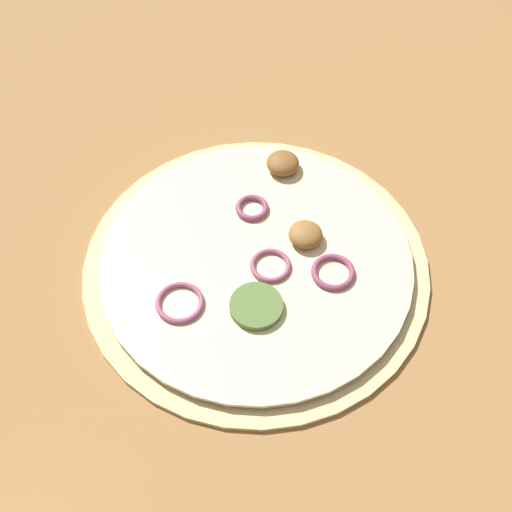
% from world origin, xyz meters
% --- Properties ---
extents(ground_plane, '(3.00, 3.00, 0.00)m').
position_xyz_m(ground_plane, '(0.00, 0.00, 0.00)').
color(ground_plane, '#9E703F').
extents(pizza, '(0.32, 0.32, 0.03)m').
position_xyz_m(pizza, '(0.00, 0.00, 0.01)').
color(pizza, beige).
rests_on(pizza, ground_plane).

